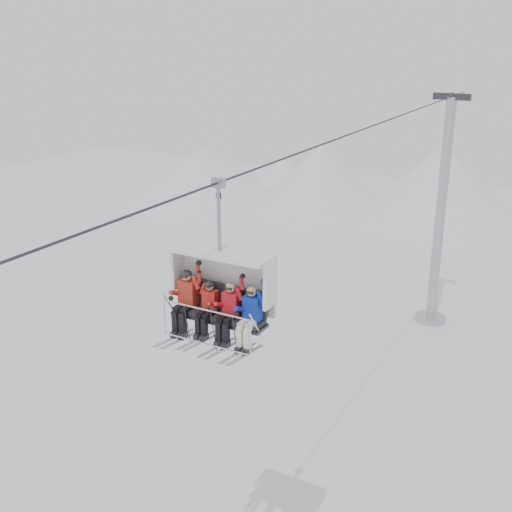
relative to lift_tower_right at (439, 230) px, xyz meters
The scene contains 8 objects.
ridgeline 20.33m from the lift_tower_right, 94.51° to the left, with size 72.00×21.00×7.00m.
lift_tower_right is the anchor object (origin of this frame).
haul_cable 23.25m from the lift_tower_right, 90.00° to the right, with size 0.06×0.06×50.00m, color #2E2E33.
chairlift_carrier 24.20m from the lift_tower_right, 90.00° to the right, with size 2.69×1.17×3.98m.
skier_far_left 24.42m from the lift_tower_right, 92.21° to the right, with size 0.46×1.69×1.78m.
skier_center_left 24.41m from the lift_tower_right, 90.61° to the right, with size 0.37×1.69×1.50m.
skier_center_right 24.41m from the lift_tower_right, 89.15° to the right, with size 0.41×1.69×1.64m.
skier_far_right 24.43m from the lift_tower_right, 87.76° to the right, with size 0.42×1.69×1.67m.
Camera 1 is at (7.81, -14.21, 16.63)m, focal length 45.00 mm.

